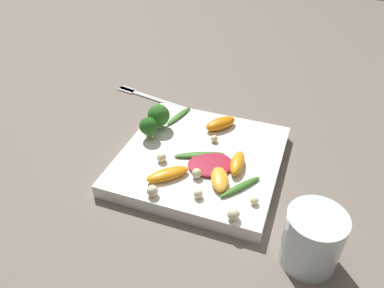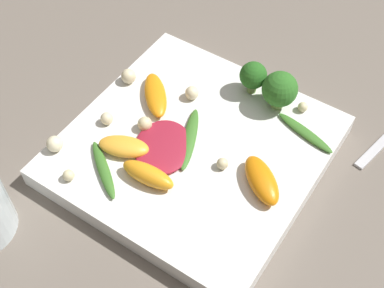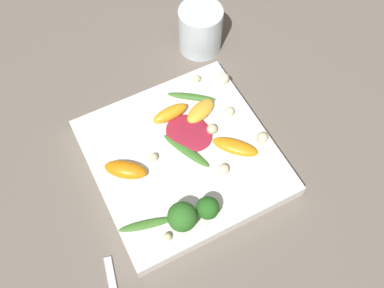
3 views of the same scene
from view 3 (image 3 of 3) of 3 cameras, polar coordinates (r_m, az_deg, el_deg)
ground_plane at (r=0.73m, az=-1.18°, el=-2.16°), size 2.40×2.40×0.00m
plate at (r=0.72m, az=-1.20°, el=-1.69°), size 0.28×0.28×0.03m
drinking_glass at (r=0.84m, az=1.06°, el=14.37°), size 0.08×0.08×0.09m
radicchio_leaf_0 at (r=0.72m, az=-0.40°, el=1.42°), size 0.10×0.09×0.01m
orange_segment_0 at (r=0.74m, az=1.08°, el=4.21°), size 0.05×0.06×0.02m
orange_segment_1 at (r=0.71m, az=5.51°, el=-0.35°), size 0.07×0.07×0.02m
orange_segment_2 at (r=0.74m, az=-2.78°, el=3.91°), size 0.03×0.06×0.02m
orange_segment_3 at (r=0.69m, az=-8.44°, el=-3.25°), size 0.06×0.07×0.02m
broccoli_floret_0 at (r=0.64m, az=2.02°, el=-8.15°), size 0.03×0.03×0.04m
broccoli_floret_1 at (r=0.64m, az=-1.23°, el=-9.24°), size 0.04×0.04×0.05m
arugula_sprig_0 at (r=0.71m, az=-0.91°, el=-0.54°), size 0.09×0.05×0.01m
arugula_sprig_1 at (r=0.66m, az=-5.88°, el=-10.14°), size 0.03×0.08×0.01m
arugula_sprig_2 at (r=0.76m, az=-0.07°, el=6.02°), size 0.06×0.07×0.01m
macadamia_nut_0 at (r=0.72m, az=2.55°, el=1.90°), size 0.02×0.02×0.02m
macadamia_nut_1 at (r=0.72m, az=8.92°, el=0.79°), size 0.02×0.02×0.02m
macadamia_nut_2 at (r=0.65m, az=-3.15°, el=-11.73°), size 0.01×0.01×0.01m
macadamia_nut_3 at (r=0.75m, az=4.81°, el=4.16°), size 0.02×0.02×0.02m
macadamia_nut_4 at (r=0.70m, az=-4.91°, el=-1.67°), size 0.01×0.01×0.01m
macadamia_nut_5 at (r=0.78m, az=0.61°, el=8.31°), size 0.01×0.01×0.01m
macadamia_nut_6 at (r=0.69m, az=4.05°, el=-3.22°), size 0.02×0.02×0.02m
macadamia_nut_7 at (r=0.78m, az=4.04°, el=8.32°), size 0.02×0.02×0.02m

